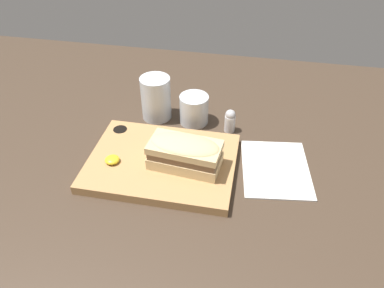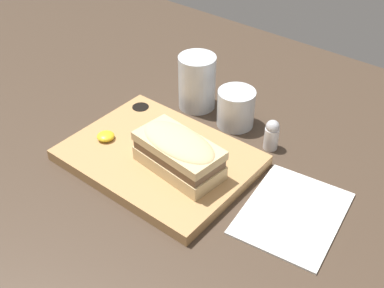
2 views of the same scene
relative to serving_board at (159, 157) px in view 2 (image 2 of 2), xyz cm
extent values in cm
cube|color=#423326|center=(-0.69, -4.27, -2.09)|extent=(197.55, 129.61, 2.00)
cube|color=tan|center=(0.10, -0.06, 0.00)|extent=(33.20, 24.73, 2.18)
cylinder|color=black|center=(-13.04, 8.84, 0.59)|extent=(3.46, 3.46, 1.09)
cube|color=#DBBC84|center=(5.72, -1.07, 2.43)|extent=(16.33, 9.42, 2.68)
cube|color=brown|center=(5.72, -1.07, 4.60)|extent=(15.68, 9.04, 1.66)
cube|color=#DBBC84|center=(5.72, -1.07, 6.24)|extent=(16.33, 9.42, 1.61)
ellipsoid|color=#DBBC84|center=(5.72, -1.07, 6.91)|extent=(16.00, 9.23, 2.42)
ellipsoid|color=gold|center=(-10.57, -3.17, 1.74)|extent=(3.30, 3.30, 1.32)
cylinder|color=silver|center=(-6.34, 19.21, 4.74)|extent=(7.85, 7.85, 11.67)
cylinder|color=silver|center=(-6.34, 19.21, 1.73)|extent=(6.91, 6.91, 5.25)
cylinder|color=silver|center=(3.96, 18.76, 2.77)|extent=(7.56, 7.56, 7.73)
cylinder|color=#33050F|center=(3.96, 18.76, 2.07)|extent=(6.80, 6.80, 5.93)
cube|color=white|center=(25.80, 3.78, -0.89)|extent=(17.36, 20.97, 0.40)
cylinder|color=white|center=(13.72, 16.53, 1.14)|extent=(2.74, 2.74, 4.47)
sphere|color=#B7B7BC|center=(13.72, 16.53, 3.86)|extent=(2.60, 2.60, 2.60)
camera|label=1|loc=(19.01, -61.58, 57.22)|focal=35.00mm
camera|label=2|loc=(47.41, -49.27, 56.23)|focal=45.00mm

